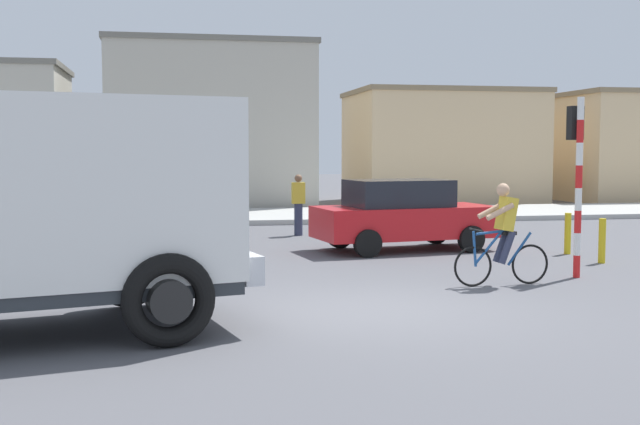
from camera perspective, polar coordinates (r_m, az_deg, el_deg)
ground_plane at (r=11.48m, az=4.89°, el=-6.93°), size 120.00×120.00×0.00m
sidewalk_far at (r=26.32m, az=-4.07°, el=-0.24°), size 80.00×5.00×0.16m
truck_foreground at (r=10.25m, az=-21.17°, el=0.81°), size 5.83×3.70×2.90m
cyclist at (r=13.61m, az=13.02°, el=-1.54°), size 1.73×0.50×1.72m
traffic_light_pole at (r=14.80m, az=18.00°, el=3.51°), size 0.24×0.43×3.20m
car_red_near at (r=21.68m, az=-14.41°, el=0.55°), size 4.31×2.73×1.60m
car_white_mid at (r=17.98m, az=5.95°, el=-0.14°), size 4.20×2.31×1.60m
pedestrian_near_kerb at (r=20.97m, az=-1.57°, el=0.64°), size 0.34×0.22×1.62m
bollard_near at (r=16.89m, az=19.62°, el=-1.93°), size 0.14×0.14×0.90m
bollard_far at (r=18.10m, az=17.38°, el=-1.45°), size 0.14×0.14×0.90m
building_mid_block at (r=32.09m, az=-7.95°, el=6.16°), size 7.87×6.36×6.38m
building_corner_right at (r=34.48m, az=8.72°, el=4.70°), size 7.71×5.61×4.77m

